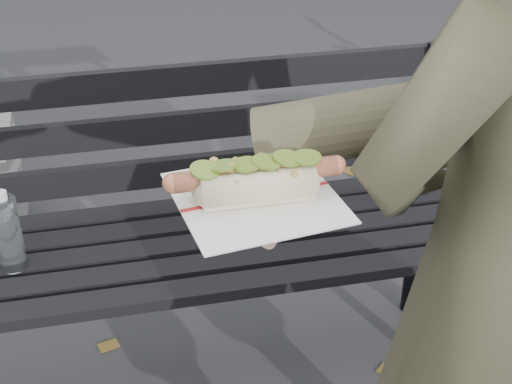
% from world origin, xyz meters
% --- Properties ---
extents(park_bench, '(1.50, 0.44, 0.88)m').
position_xyz_m(park_bench, '(-0.01, 0.83, 0.52)').
color(park_bench, black).
rests_on(park_bench, ground).
extents(person, '(0.74, 0.60, 1.74)m').
position_xyz_m(person, '(0.39, 0.00, 0.87)').
color(person, '#413F2B').
rests_on(person, ground).
extents(held_hotdog, '(0.64, 0.30, 0.20)m').
position_xyz_m(held_hotdog, '(0.17, -0.01, 1.16)').
color(held_hotdog, '#413F2B').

